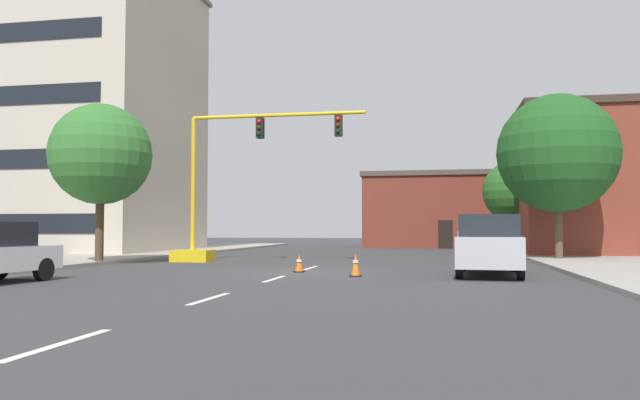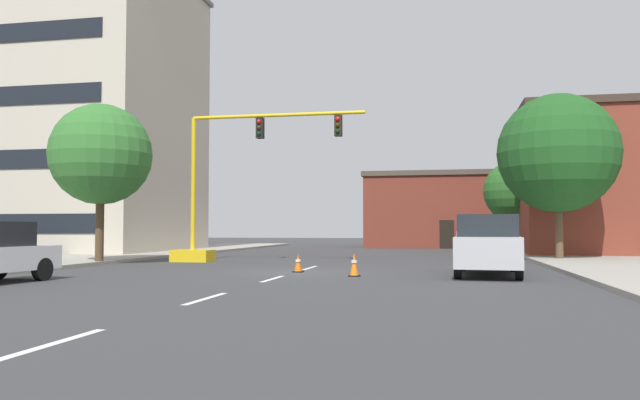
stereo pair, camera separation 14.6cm
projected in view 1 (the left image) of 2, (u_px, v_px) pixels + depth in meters
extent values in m
plane|color=#38383A|center=(296.00, 272.00, 22.08)|extent=(160.00, 160.00, 0.00)
cube|color=#9E998E|center=(102.00, 257.00, 32.21)|extent=(6.00, 56.00, 0.14)
cube|color=#9E998E|center=(605.00, 262.00, 27.64)|extent=(6.00, 56.00, 0.14)
cube|color=silver|center=(61.00, 344.00, 8.34)|extent=(0.16, 2.40, 0.01)
cube|color=silver|center=(209.00, 299.00, 13.74)|extent=(0.16, 2.40, 0.01)
cube|color=silver|center=(274.00, 279.00, 19.13)|extent=(0.16, 2.40, 0.01)
cube|color=silver|center=(311.00, 268.00, 24.53)|extent=(0.16, 2.40, 0.01)
cube|color=beige|center=(62.00, 116.00, 41.97)|extent=(15.83, 12.61, 18.27)
cube|color=brown|center=(445.00, 213.00, 52.04)|extent=(12.99, 7.70, 5.71)
cube|color=#4C4238|center=(445.00, 176.00, 52.18)|extent=(13.29, 8.00, 0.40)
cube|color=black|center=(446.00, 234.00, 48.16)|extent=(1.10, 0.06, 2.20)
cube|color=brown|center=(639.00, 186.00, 36.74)|extent=(13.91, 10.34, 8.09)
cube|color=#3D2D23|center=(637.00, 115.00, 36.93)|extent=(14.21, 10.64, 0.40)
cube|color=yellow|center=(192.00, 256.00, 29.12)|extent=(1.80, 1.20, 0.55)
cylinder|color=yellow|center=(193.00, 184.00, 29.27)|extent=(0.20, 0.20, 6.20)
cylinder|color=yellow|center=(277.00, 115.00, 28.65)|extent=(8.13, 0.16, 0.16)
cube|color=black|center=(260.00, 128.00, 28.78)|extent=(0.32, 0.36, 0.95)
sphere|color=red|center=(259.00, 122.00, 28.60)|extent=(0.20, 0.20, 0.20)
sphere|color=#38280A|center=(259.00, 128.00, 28.59)|extent=(0.20, 0.20, 0.20)
sphere|color=black|center=(259.00, 134.00, 28.58)|extent=(0.20, 0.20, 0.20)
cube|color=black|center=(339.00, 126.00, 28.09)|extent=(0.32, 0.36, 0.95)
sphere|color=red|center=(338.00, 119.00, 27.92)|extent=(0.20, 0.20, 0.20)
sphere|color=#38280A|center=(338.00, 125.00, 27.90)|extent=(0.20, 0.20, 0.20)
sphere|color=black|center=(338.00, 131.00, 27.89)|extent=(0.20, 0.20, 0.20)
cylinder|color=brown|center=(559.00, 229.00, 29.74)|extent=(0.36, 0.36, 3.02)
sphere|color=#1E511E|center=(557.00, 153.00, 29.91)|extent=(5.69, 5.69, 5.69)
cylinder|color=#4C3823|center=(515.00, 234.00, 38.51)|extent=(0.36, 0.36, 2.39)
sphere|color=#286023|center=(514.00, 192.00, 38.63)|extent=(3.86, 3.86, 3.86)
cylinder|color=#4C3823|center=(100.00, 228.00, 26.91)|extent=(0.36, 0.36, 3.13)
sphere|color=#33702D|center=(101.00, 154.00, 27.06)|extent=(4.38, 4.38, 4.38)
cube|color=#BCBCC1|center=(489.00, 251.00, 20.76)|extent=(2.34, 5.52, 0.95)
cube|color=#1E2328|center=(489.00, 226.00, 19.93)|extent=(1.95, 1.91, 0.70)
cube|color=#BCBCC1|center=(488.00, 234.00, 21.94)|extent=(2.18, 2.93, 0.16)
cylinder|color=black|center=(521.00, 269.00, 18.74)|extent=(0.26, 0.69, 0.68)
cylinder|color=black|center=(459.00, 268.00, 19.19)|extent=(0.26, 0.69, 0.68)
cylinder|color=black|center=(514.00, 262.00, 22.29)|extent=(0.26, 0.69, 0.68)
cylinder|color=black|center=(463.00, 262.00, 22.74)|extent=(0.26, 0.69, 0.68)
cylinder|color=black|center=(44.00, 269.00, 18.44)|extent=(0.28, 0.70, 0.68)
cube|color=black|center=(299.00, 272.00, 22.08)|extent=(0.36, 0.36, 0.04)
cone|color=orange|center=(299.00, 263.00, 22.10)|extent=(0.28, 0.28, 0.59)
cylinder|color=white|center=(299.00, 261.00, 22.10)|extent=(0.19, 0.19, 0.08)
cube|color=black|center=(356.00, 276.00, 20.13)|extent=(0.36, 0.36, 0.04)
cone|color=orange|center=(356.00, 264.00, 20.15)|extent=(0.28, 0.28, 0.71)
cylinder|color=white|center=(356.00, 262.00, 20.16)|extent=(0.19, 0.19, 0.08)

